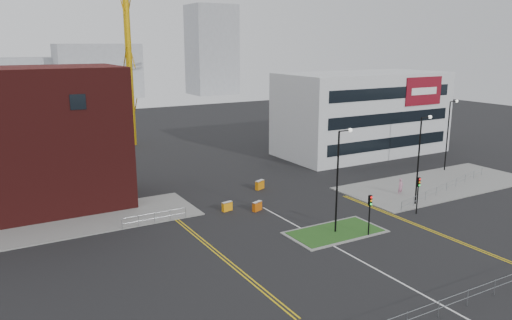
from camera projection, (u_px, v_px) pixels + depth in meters
The scene contains 26 objects.
ground at pixel (384, 273), 35.96m from camera, with size 200.00×200.00×0.00m, color black.
pavement_left at pixel (44, 227), 44.78m from camera, with size 28.00×8.00×0.12m, color slate.
pavement_right at pixel (437, 184), 58.45m from camera, with size 24.00×10.00×0.12m, color slate.
island_kerb at pixel (335, 232), 43.67m from camera, with size 8.60×4.60×0.08m, color slate.
grass_island at pixel (335, 232), 43.67m from camera, with size 8.00×4.00×0.12m, color #1C4617.
office_block at pixel (362, 113), 74.20m from camera, with size 25.00×12.20×12.00m.
streetlamp_island at pixel (340, 173), 42.55m from camera, with size 1.46×0.36×9.18m.
streetlamp_right_near at pixel (420, 153), 50.07m from camera, with size 1.46×0.36×9.18m.
streetlamp_right_far at pixel (449, 130), 63.62m from camera, with size 1.46×0.36×9.18m.
traffic_light_island at pixel (370, 208), 42.36m from camera, with size 0.28×0.33×3.65m.
traffic_light_right at pixel (418, 188), 47.94m from camera, with size 0.28×0.33×3.65m.
railing_front at pixel (454, 300), 30.72m from camera, with size 24.05×0.05×1.10m.
railing_left at pixel (155, 216), 45.63m from camera, with size 6.05×0.05×1.10m.
railing_right at pixel (447, 185), 55.45m from camera, with size 19.05×5.05×1.10m.
centre_line at pixel (365, 263), 37.65m from camera, with size 0.15×30.00×0.01m, color silver.
yellow_left_a at pixel (212, 250), 40.02m from camera, with size 0.12×24.00×0.01m, color gold.
yellow_left_b at pixel (215, 249), 40.17m from camera, with size 0.12×24.00×0.01m, color gold.
yellow_right_a at pixel (414, 224), 45.64m from camera, with size 0.12×20.00×0.01m, color gold.
yellow_right_b at pixel (416, 224), 45.79m from camera, with size 0.12×20.00×0.01m, color gold.
skyline_b at pixel (98, 71), 148.64m from camera, with size 24.00×12.00×16.00m, color gray.
skyline_c at pixel (212, 50), 160.06m from camera, with size 14.00×12.00×28.00m, color gray.
skyline_d at pixel (30, 78), 148.78m from camera, with size 30.00×12.00×12.00m, color gray.
pedestrian at pixel (401, 187), 54.25m from camera, with size 0.68×0.44×1.85m, color #BC7A95.
barrier_left at pixel (227, 206), 49.22m from camera, with size 1.16×0.60×0.93m.
barrier_mid at pixel (260, 184), 56.53m from camera, with size 1.30×0.88×1.04m.
barrier_right at pixel (257, 206), 49.27m from camera, with size 1.18×0.76×0.94m.
Camera 1 is at (-24.53, -24.11, 16.20)m, focal length 35.00 mm.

